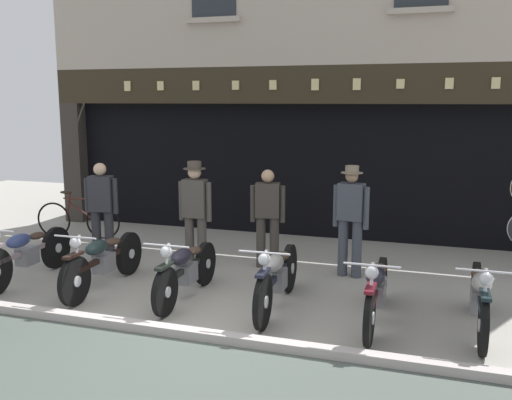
{
  "coord_description": "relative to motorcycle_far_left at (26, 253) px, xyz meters",
  "views": [
    {
      "loc": [
        2.71,
        -5.54,
        2.68
      ],
      "look_at": [
        -0.03,
        2.82,
        1.13
      ],
      "focal_mm": 40.15,
      "sensor_mm": 36.0,
      "label": 1
    }
  ],
  "objects": [
    {
      "name": "motorcycle_center",
      "position": [
        3.86,
        0.05,
        0.0
      ],
      "size": [
        0.62,
        2.09,
        0.93
      ],
      "rotation": [
        0.0,
        0.0,
        3.18
      ],
      "color": "black",
      "rests_on": "ground"
    },
    {
      "name": "advert_board_near",
      "position": [
        1.06,
        4.19,
        1.22
      ],
      "size": [
        0.76,
        0.03,
        0.93
      ],
      "color": "silver"
    },
    {
      "name": "assistant_far_right",
      "position": [
        4.53,
        1.73,
        0.51
      ],
      "size": [
        0.55,
        0.33,
        1.71
      ],
      "rotation": [
        0.0,
        0.0,
        2.98
      ],
      "color": "#3D424C",
      "rests_on": "ground"
    },
    {
      "name": "motorcycle_right",
      "position": [
        6.3,
        0.07,
        -0.01
      ],
      "size": [
        0.62,
        1.98,
        0.92
      ],
      "rotation": [
        0.0,
        0.0,
        3.15
      ],
      "color": "black",
      "rests_on": "ground"
    },
    {
      "name": "motorcycle_left",
      "position": [
        1.29,
        0.04,
        -0.0
      ],
      "size": [
        0.62,
        2.09,
        0.93
      ],
      "rotation": [
        0.0,
        0.0,
        3.16
      ],
      "color": "black",
      "rests_on": "ground"
    },
    {
      "name": "motorcycle_center_left",
      "position": [
        2.59,
        0.01,
        -0.01
      ],
      "size": [
        0.62,
        1.94,
        0.91
      ],
      "rotation": [
        0.0,
        0.0,
        3.15
      ],
      "color": "black",
      "rests_on": "ground"
    },
    {
      "name": "advert_board_far",
      "position": [
        -0.14,
        4.19,
        1.19
      ],
      "size": [
        0.83,
        0.03,
        0.96
      ],
      "color": "silver"
    },
    {
      "name": "salesman_left",
      "position": [
        0.52,
        1.24,
        0.49
      ],
      "size": [
        0.55,
        0.3,
        1.66
      ],
      "rotation": [
        0.0,
        0.0,
        3.35
      ],
      "color": "#2D2D33",
      "rests_on": "ground"
    },
    {
      "name": "salesman_right",
      "position": [
        3.19,
        1.81,
        0.44
      ],
      "size": [
        0.55,
        0.29,
        1.59
      ],
      "rotation": [
        0.0,
        0.0,
        3.33
      ],
      "color": "#38332D",
      "rests_on": "ground"
    },
    {
      "name": "ground",
      "position": [
        3.09,
        -2.19,
        -0.47
      ],
      "size": [
        22.41,
        22.0,
        0.18
      ],
      "color": "#9A978D"
    },
    {
      "name": "motorcycle_center_right",
      "position": [
        5.13,
        -0.05,
        -0.01
      ],
      "size": [
        0.62,
        1.99,
        0.91
      ],
      "rotation": [
        0.0,
        0.0,
        3.14
      ],
      "color": "black",
      "rests_on": "ground"
    },
    {
      "name": "shopkeeper_center",
      "position": [
        2.05,
        1.56,
        0.52
      ],
      "size": [
        0.56,
        0.36,
        1.71
      ],
      "rotation": [
        0.0,
        0.0,
        3.17
      ],
      "color": "#47423D",
      "rests_on": "ground"
    },
    {
      "name": "motorcycle_far_left",
      "position": [
        0.0,
        0.0,
        0.0
      ],
      "size": [
        0.62,
        2.05,
        0.94
      ],
      "rotation": [
        0.0,
        0.0,
        3.17
      ],
      "color": "black",
      "rests_on": "ground"
    },
    {
      "name": "leaning_bicycle",
      "position": [
        -0.94,
        2.6,
        -0.06
      ],
      "size": [
        1.72,
        0.5,
        0.94
      ],
      "rotation": [
        0.0,
        0.0,
        -1.43
      ],
      "color": "black",
      "rests_on": "ground"
    },
    {
      "name": "shop_facade",
      "position": [
        3.09,
        5.79,
        1.33
      ],
      "size": [
        10.71,
        4.42,
        6.63
      ],
      "color": "black",
      "rests_on": "ground"
    }
  ]
}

